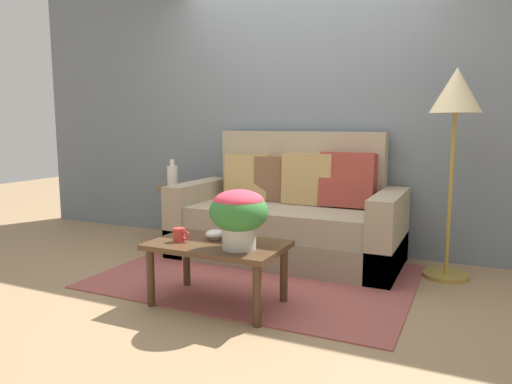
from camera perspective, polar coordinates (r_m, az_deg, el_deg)
The scene contains 11 objects.
ground_plane at distance 3.67m, azimuth -0.70°, elevation -10.68°, with size 14.00×14.00×0.00m, color #997A56.
wall_back at distance 4.61m, azimuth 6.03°, elevation 11.00°, with size 6.40×0.12×2.83m, color slate.
area_rug at distance 3.79m, azimuth 0.25°, elevation -9.98°, with size 2.32×1.67×0.01m, color #994C47.
couch at distance 4.24m, azimuth 3.99°, elevation -3.10°, with size 1.96×0.90×1.11m.
coffee_table at distance 3.15m, azimuth -4.61°, elevation -7.12°, with size 0.88×0.53×0.42m.
side_table at distance 4.80m, azimuth -9.58°, elevation -1.40°, with size 0.39×0.39×0.57m.
floor_lamp at distance 3.88m, azimuth 22.72°, elevation 9.52°, with size 0.37×0.37×1.60m.
potted_plant at distance 2.92m, azimuth -2.06°, elevation -2.41°, with size 0.36×0.36×0.37m.
coffee_mug at distance 3.19m, azimuth -9.12°, elevation -5.06°, with size 0.12×0.08×0.09m.
snack_bowl at distance 3.21m, azimuth -4.90°, elevation -5.04°, with size 0.13×0.13×0.07m.
table_vase at distance 4.76m, azimuth -9.94°, elevation 1.98°, with size 0.10×0.10×0.26m.
Camera 1 is at (1.51, -3.12, 1.19)m, focal length 33.50 mm.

